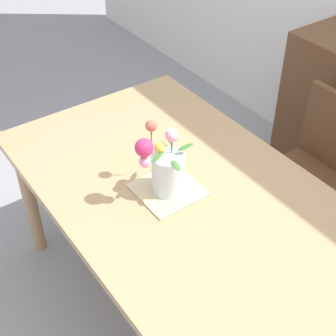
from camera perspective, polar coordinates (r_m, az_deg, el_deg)
The scene contains 5 objects.
ground_plane at distance 2.64m, azimuth 1.77°, elevation -15.35°, with size 12.00×12.00×0.00m, color #939399.
dining_table at distance 2.12m, azimuth 2.13°, elevation -4.50°, with size 1.74×1.03×0.77m.
chair_far at distance 2.71m, azimuth 16.84°, elevation 0.21°, with size 0.42×0.42×0.90m.
placemat at distance 2.06m, azimuth 0.00°, elevation -2.50°, with size 0.26×0.26×0.01m, color #CCB789.
flower_vase at distance 1.98m, azimuth -0.34°, elevation 0.23°, with size 0.25×0.24×0.29m.
Camera 1 is at (1.20, -0.95, 2.15)m, focal length 52.82 mm.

